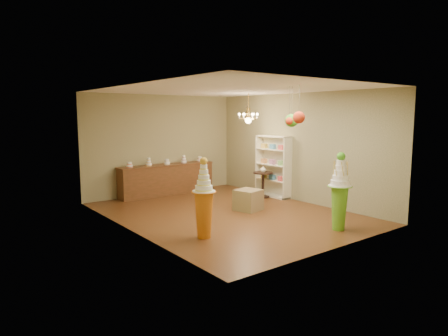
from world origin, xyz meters
TOP-DOWN VIEW (x-y plane):
  - floor at (0.00, 0.00)m, footprint 6.50×6.50m
  - ceiling at (0.00, 0.00)m, footprint 6.50×6.50m
  - wall_back at (0.00, 3.25)m, footprint 5.00×0.04m
  - wall_front at (0.00, -3.25)m, footprint 5.00×0.04m
  - wall_left at (-2.50, 0.00)m, footprint 0.04×6.50m
  - wall_right at (2.50, 0.00)m, footprint 0.04×6.50m
  - pedestal_green at (1.00, -2.54)m, footprint 0.57×0.57m
  - pedestal_orange at (-1.55, -1.27)m, footprint 0.58×0.58m
  - burlap_riser at (0.63, -0.07)m, footprint 0.70×0.70m
  - sideboard at (0.00, 2.97)m, footprint 3.04×0.54m
  - shelving_unit at (2.34, 0.80)m, footprint 0.33×1.20m
  - round_table at (2.02, 0.88)m, footprint 0.64×0.64m
  - vase at (2.02, 0.88)m, footprint 0.20×0.20m
  - pom_red_left at (0.17, -2.11)m, footprint 0.24×0.24m
  - pom_green_mid at (0.49, -1.62)m, footprint 0.28×0.28m
  - pom_red_right at (0.35, -1.68)m, footprint 0.15×0.15m
  - chandelier at (1.47, 0.93)m, footprint 0.76×0.76m

SIDE VIEW (x-z plane):
  - floor at x=0.00m, z-range 0.00..0.00m
  - burlap_riser at x=0.63m, z-range 0.00..0.53m
  - sideboard at x=0.00m, z-range -0.10..1.06m
  - round_table at x=2.02m, z-range 0.11..0.85m
  - pedestal_orange at x=-1.55m, z-range -0.19..1.41m
  - pedestal_green at x=1.00m, z-range -0.14..1.51m
  - vase at x=2.02m, z-range 0.75..0.93m
  - shelving_unit at x=2.34m, z-range 0.00..1.80m
  - wall_back at x=0.00m, z-range 0.00..3.00m
  - wall_front at x=0.00m, z-range 0.00..3.00m
  - wall_left at x=-2.50m, z-range 0.00..3.00m
  - wall_right at x=2.50m, z-range 0.00..3.00m
  - pom_red_right at x=0.35m, z-range 1.88..2.68m
  - pom_green_mid at x=0.49m, z-range 1.85..2.71m
  - chandelier at x=1.47m, z-range 1.88..2.73m
  - pom_red_left at x=0.17m, z-range 1.97..2.74m
  - ceiling at x=0.00m, z-range 3.00..3.00m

